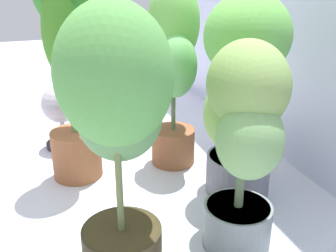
{
  "coord_description": "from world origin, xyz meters",
  "views": [
    {
      "loc": [
        1.26,
        -0.23,
        0.87
      ],
      "look_at": [
        -0.01,
        0.2,
        0.32
      ],
      "focal_mm": 42.34,
      "sensor_mm": 36.0,
      "label": 1
    }
  ],
  "objects_px": {
    "potted_plant_back_right": "(243,131)",
    "potted_plant_front_left": "(65,25)",
    "floor_fan": "(61,109)",
    "potted_plant_front_right": "(117,118)",
    "potted_plant_back_center": "(244,78)",
    "potted_plant_back_left": "(173,63)"
  },
  "relations": [
    {
      "from": "potted_plant_front_left",
      "to": "floor_fan",
      "type": "distance_m",
      "value": 0.56
    },
    {
      "from": "potted_plant_front_left",
      "to": "potted_plant_back_center",
      "type": "distance_m",
      "value": 0.72
    },
    {
      "from": "potted_plant_back_right",
      "to": "potted_plant_front_left",
      "type": "distance_m",
      "value": 0.82
    },
    {
      "from": "potted_plant_back_right",
      "to": "floor_fan",
      "type": "bearing_deg",
      "value": -153.82
    },
    {
      "from": "potted_plant_back_right",
      "to": "potted_plant_back_center",
      "type": "height_order",
      "value": "potted_plant_back_center"
    },
    {
      "from": "potted_plant_front_right",
      "to": "floor_fan",
      "type": "height_order",
      "value": "potted_plant_front_right"
    },
    {
      "from": "potted_plant_front_left",
      "to": "potted_plant_front_right",
      "type": "height_order",
      "value": "potted_plant_front_left"
    },
    {
      "from": "potted_plant_back_right",
      "to": "potted_plant_front_right",
      "type": "xyz_separation_m",
      "value": [
        -0.01,
        -0.38,
        0.08
      ]
    },
    {
      "from": "potted_plant_front_right",
      "to": "potted_plant_back_right",
      "type": "bearing_deg",
      "value": 88.19
    },
    {
      "from": "potted_plant_front_right",
      "to": "potted_plant_back_center",
      "type": "bearing_deg",
      "value": 117.79
    },
    {
      "from": "potted_plant_back_left",
      "to": "floor_fan",
      "type": "distance_m",
      "value": 0.65
    },
    {
      "from": "potted_plant_back_center",
      "to": "floor_fan",
      "type": "relative_size",
      "value": 2.44
    },
    {
      "from": "potted_plant_back_right",
      "to": "potted_plant_front_left",
      "type": "relative_size",
      "value": 0.62
    },
    {
      "from": "potted_plant_front_left",
      "to": "floor_fan",
      "type": "bearing_deg",
      "value": -174.11
    },
    {
      "from": "potted_plant_front_left",
      "to": "potted_plant_back_left",
      "type": "height_order",
      "value": "potted_plant_front_left"
    },
    {
      "from": "potted_plant_front_right",
      "to": "potted_plant_back_left",
      "type": "bearing_deg",
      "value": 148.59
    },
    {
      "from": "floor_fan",
      "to": "potted_plant_back_right",
      "type": "bearing_deg",
      "value": -136.81
    },
    {
      "from": "potted_plant_back_center",
      "to": "floor_fan",
      "type": "distance_m",
      "value": 0.97
    },
    {
      "from": "potted_plant_front_left",
      "to": "floor_fan",
      "type": "xyz_separation_m",
      "value": [
        -0.33,
        -0.03,
        -0.45
      ]
    },
    {
      "from": "potted_plant_back_left",
      "to": "potted_plant_back_center",
      "type": "bearing_deg",
      "value": 27.54
    },
    {
      "from": "potted_plant_front_left",
      "to": "potted_plant_back_center",
      "type": "relative_size",
      "value": 1.39
    },
    {
      "from": "potted_plant_back_center",
      "to": "potted_plant_front_right",
      "type": "distance_m",
      "value": 0.61
    }
  ]
}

